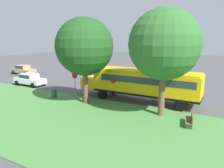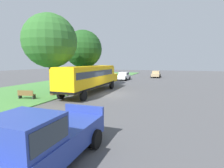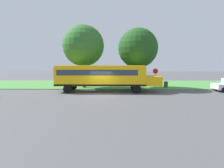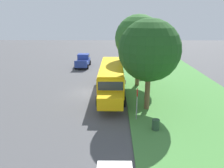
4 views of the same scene
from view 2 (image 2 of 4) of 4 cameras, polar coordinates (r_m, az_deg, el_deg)
The scene contains 11 objects.
ground_plane at distance 19.64m, azimuth -0.82°, elevation -3.43°, with size 120.00×120.00×0.00m, color #4C4C4F.
grass_verge at distance 24.89m, azimuth -22.97°, elevation -1.65°, with size 12.00×80.00×0.08m, color #47843D.
school_bus at distance 20.43m, azimuth -7.11°, elevation 2.38°, with size 2.84×12.42×3.16m.
car_white_nearest at distance 35.42m, azimuth 3.85°, elevation 2.75°, with size 2.02×4.40×1.56m.
car_tan_middle at distance 42.35m, azimuth 14.16°, elevation 3.28°, with size 2.02×4.40×1.56m.
pickup_truck at distance 6.42m, azimuth -22.16°, elevation -16.78°, with size 2.28×5.40×2.10m.
oak_tree_beside_bus at distance 19.72m, azimuth -19.19°, elevation 13.08°, with size 5.57×5.57×8.59m.
oak_tree_roadside_mid at distance 26.03m, azimuth -9.71°, elevation 11.43°, with size 5.39×5.39×8.17m.
stop_sign at distance 27.47m, azimuth -4.88°, elevation 3.24°, with size 0.08×0.68×2.74m.
park_bench at distance 18.85m, azimuth -26.15°, elevation -3.17°, with size 1.67×0.80×0.92m.
trash_bin at distance 29.74m, azimuth -5.65°, elevation 1.05°, with size 0.56×0.56×0.90m, color #2D4C33.
Camera 2 is at (6.69, -18.11, 3.63)m, focal length 28.00 mm.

